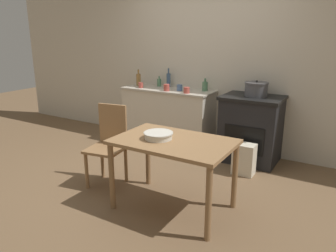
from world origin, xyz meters
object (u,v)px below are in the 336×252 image
Objects in this scene: bottle_center_left at (205,86)px; cup_right at (167,88)px; cup_center_right at (180,88)px; stock_pot at (256,89)px; bottle_left at (159,82)px; cup_mid_right at (187,90)px; chair at (109,143)px; work_table at (174,150)px; cup_center at (141,85)px; bottle_mid_left at (139,79)px; stove at (251,129)px; bottle_far_left at (169,80)px; flour_sack at (244,159)px; mixing_bowl_large at (158,135)px.

cup_right is at bearing -149.53° from bottle_center_left.
bottle_center_left is 2.03× the size of cup_center_right.
bottle_center_left is at bearing 170.10° from stock_pot.
bottle_left is 1.84× the size of cup_mid_right.
chair is 10.71× the size of cup_mid_right.
work_table is 13.84× the size of cup_center.
cup_center_right is (0.49, -0.20, -0.02)m from bottle_left.
bottle_mid_left is (-0.71, 1.59, 0.50)m from chair.
cup_center is (-1.49, 1.56, 0.30)m from work_table.
cup_center is at bearing -176.21° from stock_pot.
bottle_left is at bearing 178.68° from bottle_center_left.
cup_mid_right is (-0.66, 1.52, 0.30)m from work_table.
chair is at bearing -101.76° from cup_mid_right.
cup_center_right is (0.65, 0.08, 0.00)m from cup_center.
stove is 1.55m from bottle_far_left.
flour_sack is (0.35, 1.18, -0.43)m from work_table.
bottle_mid_left reaches higher than work_table.
cup_mid_right is at bearing -170.49° from stock_pot.
flour_sack is 4.31× the size of cup_center_right.
bottle_left is 0.53m from cup_center_right.
cup_center is (-1.34, 1.60, 0.16)m from mixing_bowl_large.
flour_sack is 1.53× the size of bottle_mid_left.
stock_pot reaches higher than mixing_bowl_large.
chair reaches higher than mixing_bowl_large.
cup_mid_right is (0.18, -0.12, -0.00)m from cup_center_right.
stove is 1.68m from bottle_left.
cup_right reaches higher than stove.
bottle_far_left is 3.55× the size of cup_center.
bottle_left is at bearing 158.45° from flour_sack.
stove is at bearing 1.14° from cup_center_right.
cup_center_right is (-0.84, 1.64, 0.30)m from work_table.
cup_center is at bearing 176.43° from cup_right.
bottle_far_left reaches higher than stock_pot.
cup_right reaches higher than flour_sack.
mixing_bowl_large is at bearing -49.51° from bottle_mid_left.
flour_sack is (0.08, -0.49, -0.26)m from stove.
cup_right reaches higher than chair.
cup_mid_right is (-1.01, 0.34, 0.74)m from flour_sack.
stove is at bearing -1.82° from bottle_mid_left.
bottle_far_left is at bearing 15.44° from bottle_mid_left.
bottle_center_left is at bearing 168.52° from stove.
stove is 3.51× the size of bottle_mid_left.
bottle_mid_left is 0.82m from cup_center_right.
cup_right is (-1.30, -0.15, -0.07)m from stock_pot.
chair is 1.47m from cup_right.
flour_sack is 1.37× the size of mixing_bowl_large.
mixing_bowl_large is (-0.15, -0.04, 0.14)m from work_table.
stock_pot is 1.64× the size of bottle_center_left.
cup_center is at bearing -176.72° from stove.
cup_center is (-0.99, -0.26, -0.03)m from bottle_center_left.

